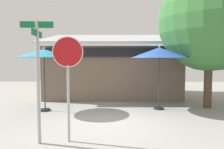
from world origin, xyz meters
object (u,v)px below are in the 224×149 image
at_px(patio_umbrella_teal_left, 44,54).
at_px(patio_umbrella_royal_blue_center, 159,53).
at_px(stop_sign, 68,68).
at_px(street_sign_post, 38,70).
at_px(shade_tree, 220,23).

relative_size(patio_umbrella_teal_left, patio_umbrella_royal_blue_center, 0.97).
relative_size(stop_sign, patio_umbrella_teal_left, 1.03).
height_order(street_sign_post, shade_tree, shade_tree).
bearing_deg(stop_sign, street_sign_post, -169.50).
height_order(stop_sign, patio_umbrella_teal_left, stop_sign).
height_order(patio_umbrella_royal_blue_center, shade_tree, shade_tree).
xyz_separation_m(patio_umbrella_teal_left, patio_umbrella_royal_blue_center, (4.96, 0.35, 0.04)).
relative_size(street_sign_post, patio_umbrella_royal_blue_center, 1.13).
bearing_deg(shade_tree, patio_umbrella_teal_left, -176.19).
distance_m(street_sign_post, stop_sign, 0.76).
bearing_deg(street_sign_post, stop_sign, 10.50).
distance_m(street_sign_post, shade_tree, 7.99).
relative_size(street_sign_post, stop_sign, 1.13).
xyz_separation_m(stop_sign, shade_tree, (5.87, 3.90, 1.87)).
bearing_deg(shade_tree, patio_umbrella_royal_blue_center, -176.60).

